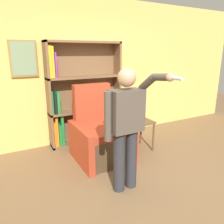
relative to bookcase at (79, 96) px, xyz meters
The scene contains 7 objects.
ground_plane 2.12m from the bookcase, 80.83° to the right, with size 14.00×14.00×0.00m, color brown.
wall_back 0.56m from the bookcase, 27.89° to the left, with size 8.00×0.11×2.80m.
bookcase is the anchor object (origin of this frame).
armchair 0.99m from the bookcase, 85.93° to the right, with size 0.86×0.94×1.24m.
person_standing 1.79m from the bookcase, 91.07° to the right, with size 0.56×0.78×1.60m.
side_table 1.28m from the bookcase, 45.15° to the right, with size 0.45×0.45×0.56m.
table_lamp 1.19m from the bookcase, 45.15° to the right, with size 0.27×0.27×0.42m.
Camera 1 is at (-1.71, -2.09, 1.78)m, focal length 35.00 mm.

